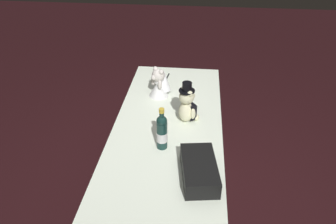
# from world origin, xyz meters

# --- Properties ---
(ground_plane) EXTENTS (12.00, 12.00, 0.00)m
(ground_plane) POSITION_xyz_m (0.00, 0.00, 0.00)
(ground_plane) COLOR black
(reception_table) EXTENTS (1.79, 0.74, 0.80)m
(reception_table) POSITION_xyz_m (0.00, 0.00, 0.40)
(reception_table) COLOR white
(reception_table) RESTS_ON ground_plane
(teddy_bear_groom) EXTENTS (0.15, 0.15, 0.30)m
(teddy_bear_groom) POSITION_xyz_m (-0.06, 0.13, 0.92)
(teddy_bear_groom) COLOR beige
(teddy_bear_groom) RESTS_ON reception_table
(teddy_bear_bride) EXTENTS (0.20, 0.20, 0.24)m
(teddy_bear_bride) POSITION_xyz_m (-0.39, -0.10, 0.90)
(teddy_bear_bride) COLOR white
(teddy_bear_bride) RESTS_ON reception_table
(champagne_bottle) EXTENTS (0.07, 0.07, 0.28)m
(champagne_bottle) POSITION_xyz_m (0.25, -0.01, 0.92)
(champagne_bottle) COLOR #14312D
(champagne_bottle) RESTS_ON reception_table
(signing_pen) EXTENTS (0.15, 0.03, 0.01)m
(signing_pen) POSITION_xyz_m (-0.70, -0.08, 0.80)
(signing_pen) COLOR black
(signing_pen) RESTS_ON reception_table
(gift_case_black) EXTENTS (0.36, 0.23, 0.10)m
(gift_case_black) POSITION_xyz_m (0.48, 0.22, 0.85)
(gift_case_black) COLOR black
(gift_case_black) RESTS_ON reception_table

